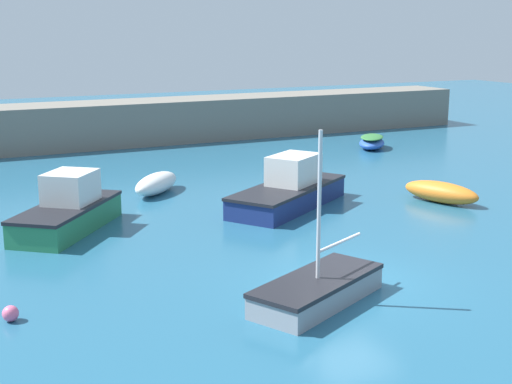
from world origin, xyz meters
The scene contains 10 objects.
ground_plane centered at (0.00, 0.00, -0.10)m, with size 120.00×120.00×0.20m, color #235B7A.
harbor_breakwater centered at (0.00, 27.06, 1.32)m, with size 50.57×3.78×2.65m, color slate.
motorboat_grey_hull centered at (-6.12, 9.00, 0.74)m, with size 4.80×5.28×2.08m.
motorboat_with_cabin centered at (2.67, 8.54, 0.71)m, with size 6.55×5.33×2.07m.
open_tender_yellow centered at (8.68, 6.38, 0.43)m, with size 2.15×3.57×0.87m.
rowboat_white_midwater centered at (-1.46, 13.18, 0.44)m, with size 3.16×3.21×0.89m.
sailboat_twin_hulled centered at (-1.66, -0.92, 0.38)m, with size 4.51×3.31×4.63m.
rowboat_with_red_cover centered at (13.93, 18.80, 0.41)m, with size 3.01×3.22×0.82m.
mooring_buoy_pink centered at (-9.15, 1.37, 0.20)m, with size 0.41×0.41×0.41m, color #EA668C.
mooring_buoy_yellow centered at (-4.88, 17.81, 0.23)m, with size 0.45×0.45×0.45m, color yellow.
Camera 1 is at (-10.94, -16.17, 7.15)m, focal length 50.00 mm.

